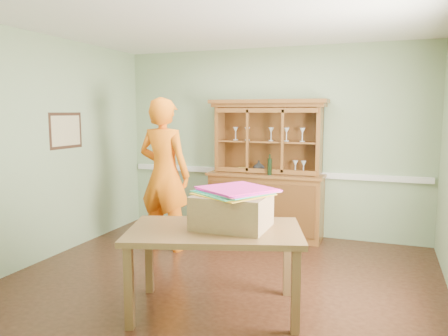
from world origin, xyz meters
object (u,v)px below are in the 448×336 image
at_px(china_hutch, 266,189).
at_px(person, 164,175).
at_px(dining_table, 215,239).
at_px(cardboard_box, 232,211).

relative_size(china_hutch, person, 1.00).
distance_m(china_hutch, person, 1.53).
xyz_separation_m(dining_table, person, (-1.28, 1.46, 0.31)).
height_order(china_hutch, dining_table, china_hutch).
distance_m(dining_table, person, 1.96).
relative_size(china_hutch, cardboard_box, 3.06).
height_order(china_hutch, cardboard_box, china_hutch).
bearing_deg(china_hutch, dining_table, -85.57).
bearing_deg(dining_table, cardboard_box, 18.62).
distance_m(china_hutch, cardboard_box, 2.43).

